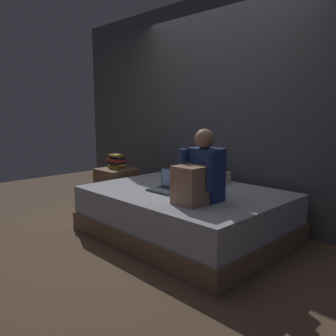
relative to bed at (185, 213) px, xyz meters
name	(u,v)px	position (x,y,z in m)	size (l,w,h in m)	color
ground_plane	(151,238)	(-0.20, -0.30, -0.24)	(8.00, 8.00, 0.00)	brown
wall_back	(224,107)	(-0.20, 0.90, 1.11)	(5.60, 0.10, 2.70)	#4C4F54
bed	(185,213)	(0.00, 0.00, 0.00)	(2.00, 1.50, 0.49)	#7A6047
nightstand	(117,189)	(-1.30, 0.07, 0.03)	(0.44, 0.46, 0.55)	brown
person_sitting	(200,174)	(0.40, -0.24, 0.50)	(0.39, 0.44, 0.66)	navy
laptop	(167,186)	(-0.10, -0.16, 0.30)	(0.32, 0.23, 0.22)	#333842
pillow	(202,176)	(-0.16, 0.45, 0.31)	(0.56, 0.36, 0.13)	beige
book_stack	(117,161)	(-1.33, 0.10, 0.40)	(0.23, 0.16, 0.18)	gold
clothes_pile	(181,175)	(-0.41, 0.37, 0.30)	(0.24, 0.24, 0.11)	#3D4C8E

